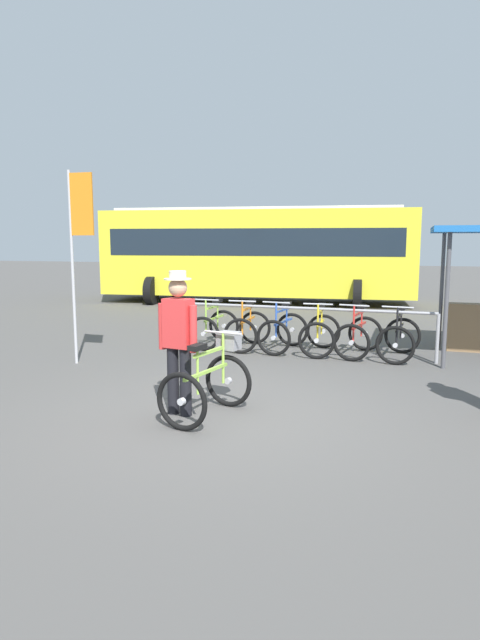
{
  "coord_description": "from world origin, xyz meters",
  "views": [
    {
      "loc": [
        1.9,
        -6.1,
        2.09
      ],
      "look_at": [
        -0.08,
        1.05,
        1.0
      ],
      "focal_mm": 30.99,
      "sensor_mm": 36.0,
      "label": 1
    }
  ],
  "objects_px": {
    "racked_bike_black": "(399,338)",
    "featured_bicycle": "(210,379)",
    "racked_bike_yellow": "(320,334)",
    "banner_flag": "(78,230)",
    "person_with_featured_bike": "(179,337)",
    "racked_bike_red": "(359,336)",
    "racked_bike_orange": "(248,330)",
    "racked_bike_blue": "(283,332)",
    "bus_distant": "(257,250)",
    "racked_bike_lime": "(214,328)"
  },
  "relations": [
    {
      "from": "racked_bike_blue",
      "to": "racked_bike_black",
      "type": "distance_m",
      "value": 2.1
    },
    {
      "from": "racked_bike_lime",
      "to": "racked_bike_black",
      "type": "xyz_separation_m",
      "value": [
        3.49,
        -0.23,
        0.0
      ]
    },
    {
      "from": "racked_bike_blue",
      "to": "featured_bicycle",
      "type": "bearing_deg",
      "value": -91.32
    },
    {
      "from": "bus_distant",
      "to": "racked_bike_yellow",
      "type": "bearing_deg",
      "value": -68.32
    },
    {
      "from": "racked_bike_red",
      "to": "racked_bike_black",
      "type": "relative_size",
      "value": 1.02
    },
    {
      "from": "person_with_featured_bike",
      "to": "racked_bike_black",
      "type": "bearing_deg",
      "value": 57.05
    },
    {
      "from": "racked_bike_yellow",
      "to": "featured_bicycle",
      "type": "distance_m",
      "value": 4.07
    },
    {
      "from": "racked_bike_orange",
      "to": "bus_distant",
      "type": "xyz_separation_m",
      "value": [
        -1.69,
        7.68,
        1.37
      ]
    },
    {
      "from": "featured_bicycle",
      "to": "banner_flag",
      "type": "height_order",
      "value": "banner_flag"
    },
    {
      "from": "racked_bike_red",
      "to": "bus_distant",
      "type": "height_order",
      "value": "bus_distant"
    },
    {
      "from": "racked_bike_lime",
      "to": "racked_bike_blue",
      "type": "height_order",
      "value": "same"
    },
    {
      "from": "racked_bike_blue",
      "to": "bus_distant",
      "type": "relative_size",
      "value": 0.12
    },
    {
      "from": "racked_bike_blue",
      "to": "racked_bike_red",
      "type": "relative_size",
      "value": 0.98
    },
    {
      "from": "bus_distant",
      "to": "featured_bicycle",
      "type": "bearing_deg",
      "value": -78.94
    },
    {
      "from": "racked_bike_blue",
      "to": "racked_bike_orange",
      "type": "bearing_deg",
      "value": 176.27
    },
    {
      "from": "racked_bike_blue",
      "to": "racked_bike_lime",
      "type": "bearing_deg",
      "value": 176.27
    },
    {
      "from": "racked_bike_black",
      "to": "racked_bike_lime",
      "type": "bearing_deg",
      "value": 176.27
    },
    {
      "from": "banner_flag",
      "to": "racked_bike_red",
      "type": "bearing_deg",
      "value": 22.86
    },
    {
      "from": "racked_bike_lime",
      "to": "racked_bike_red",
      "type": "distance_m",
      "value": 2.8
    },
    {
      "from": "racked_bike_lime",
      "to": "bus_distant",
      "type": "distance_m",
      "value": 7.82
    },
    {
      "from": "racked_bike_blue",
      "to": "racked_bike_black",
      "type": "relative_size",
      "value": 0.99
    },
    {
      "from": "racked_bike_red",
      "to": "bus_distant",
      "type": "distance_m",
      "value": 8.8
    },
    {
      "from": "racked_bike_yellow",
      "to": "banner_flag",
      "type": "height_order",
      "value": "banner_flag"
    },
    {
      "from": "person_with_featured_bike",
      "to": "racked_bike_lime",
      "type": "bearing_deg",
      "value": 102.57
    },
    {
      "from": "racked_bike_red",
      "to": "banner_flag",
      "type": "xyz_separation_m",
      "value": [
        -4.45,
        -1.88,
        1.86
      ]
    },
    {
      "from": "racked_bike_orange",
      "to": "racked_bike_blue",
      "type": "distance_m",
      "value": 0.7
    },
    {
      "from": "person_with_featured_bike",
      "to": "featured_bicycle",
      "type": "bearing_deg",
      "value": 8.46
    },
    {
      "from": "racked_bike_yellow",
      "to": "person_with_featured_bike",
      "type": "bearing_deg",
      "value": -106.07
    },
    {
      "from": "racked_bike_orange",
      "to": "racked_bike_black",
      "type": "xyz_separation_m",
      "value": [
        2.79,
        -0.18,
        0.0
      ]
    },
    {
      "from": "racked_bike_orange",
      "to": "featured_bicycle",
      "type": "xyz_separation_m",
      "value": [
        0.61,
        -4.08,
        0.08
      ]
    },
    {
      "from": "racked_bike_yellow",
      "to": "person_with_featured_bike",
      "type": "xyz_separation_m",
      "value": [
        -1.16,
        -4.04,
        0.58
      ]
    },
    {
      "from": "racked_bike_orange",
      "to": "featured_bicycle",
      "type": "relative_size",
      "value": 0.88
    },
    {
      "from": "racked_bike_lime",
      "to": "racked_bike_blue",
      "type": "bearing_deg",
      "value": -3.73
    },
    {
      "from": "bus_distant",
      "to": "person_with_featured_bike",
      "type": "bearing_deg",
      "value": -80.74
    },
    {
      "from": "racked_bike_black",
      "to": "banner_flag",
      "type": "distance_m",
      "value": 5.77
    },
    {
      "from": "racked_bike_yellow",
      "to": "bus_distant",
      "type": "bearing_deg",
      "value": 111.68
    },
    {
      "from": "banner_flag",
      "to": "racked_bike_yellow",
      "type": "bearing_deg",
      "value": 27.12
    },
    {
      "from": "racked_bike_blue",
      "to": "bus_distant",
      "type": "height_order",
      "value": "bus_distant"
    },
    {
      "from": "featured_bicycle",
      "to": "racked_bike_black",
      "type": "bearing_deg",
      "value": 60.68
    },
    {
      "from": "racked_bike_lime",
      "to": "banner_flag",
      "type": "height_order",
      "value": "banner_flag"
    },
    {
      "from": "racked_bike_blue",
      "to": "person_with_featured_bike",
      "type": "distance_m",
      "value": 4.15
    },
    {
      "from": "featured_bicycle",
      "to": "bus_distant",
      "type": "height_order",
      "value": "bus_distant"
    },
    {
      "from": "banner_flag",
      "to": "featured_bicycle",
      "type": "bearing_deg",
      "value": -34.93
    },
    {
      "from": "person_with_featured_bike",
      "to": "racked_bike_red",
      "type": "bearing_deg",
      "value": 65.01
    },
    {
      "from": "racked_bike_lime",
      "to": "featured_bicycle",
      "type": "height_order",
      "value": "same"
    },
    {
      "from": "racked_bike_lime",
      "to": "person_with_featured_bike",
      "type": "height_order",
      "value": "person_with_featured_bike"
    },
    {
      "from": "racked_bike_black",
      "to": "featured_bicycle",
      "type": "height_order",
      "value": "same"
    },
    {
      "from": "racked_bike_blue",
      "to": "banner_flag",
      "type": "distance_m",
      "value": 4.08
    },
    {
      "from": "racked_bike_orange",
      "to": "racked_bike_red",
      "type": "xyz_separation_m",
      "value": [
        2.1,
        -0.14,
        -0.0
      ]
    },
    {
      "from": "racked_bike_red",
      "to": "banner_flag",
      "type": "distance_m",
      "value": 5.17
    }
  ]
}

